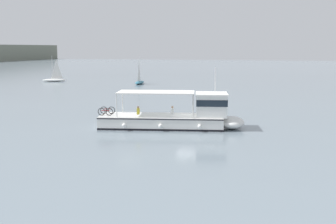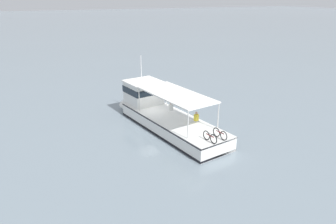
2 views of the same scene
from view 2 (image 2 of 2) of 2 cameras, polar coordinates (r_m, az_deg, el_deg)
The scene contains 2 objects.
ground_plane at distance 27.21m, azimuth -2.97°, elevation -1.69°, with size 400.00×400.00×0.00m, color gray.
ferry_main at distance 26.24m, azimuth -1.25°, elevation -0.14°, with size 5.44×13.06×5.32m.
Camera 2 is at (8.84, 23.59, 10.30)m, focal length 33.94 mm.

